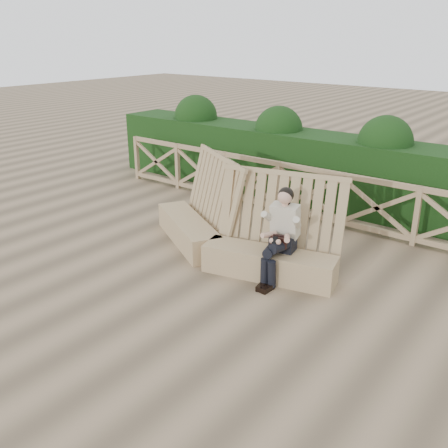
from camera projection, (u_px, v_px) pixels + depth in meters
The scene contains 5 objects.
ground at pixel (194, 282), 7.61m from camera, with size 60.00×60.00×0.00m, color brown.
bench at pixel (229, 235), 8.35m from camera, with size 3.99×1.70×1.58m.
woman at pixel (281, 232), 7.48m from camera, with size 0.46×0.91×1.44m.
guardrail at pixel (308, 193), 9.99m from camera, with size 10.10×0.09×1.10m.
hedge at pixel (336, 172), 10.80m from camera, with size 12.00×1.20×1.50m, color black.
Camera 1 is at (4.54, -5.06, 3.56)m, focal length 40.00 mm.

